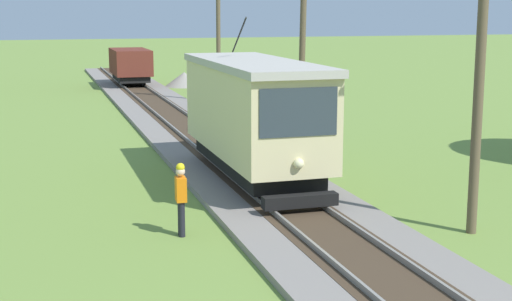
% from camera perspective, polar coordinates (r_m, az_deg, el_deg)
% --- Properties ---
extents(red_tram, '(2.60, 8.54, 4.79)m').
position_cam_1_polar(red_tram, '(22.48, -0.17, 2.88)').
color(red_tram, beige).
rests_on(red_tram, rail_right).
extents(freight_car, '(2.40, 5.20, 2.31)m').
position_cam_1_polar(freight_car, '(51.62, -9.74, 6.58)').
color(freight_car, maroon).
rests_on(freight_car, rail_right).
extents(utility_pole_near_tram, '(1.40, 0.28, 7.45)m').
position_cam_1_polar(utility_pole_near_tram, '(17.98, 16.98, 5.60)').
color(utility_pole_near_tram, brown).
rests_on(utility_pole_near_tram, ground).
extents(utility_pole_mid, '(1.40, 0.54, 6.63)m').
position_cam_1_polar(utility_pole_mid, '(28.66, 3.59, 7.04)').
color(utility_pole_mid, brown).
rests_on(utility_pole_mid, ground).
extents(utility_pole_far, '(1.40, 0.34, 7.92)m').
position_cam_1_polar(utility_pole_far, '(41.48, -2.95, 9.15)').
color(utility_pole_far, brown).
rests_on(utility_pole_far, ground).
extents(gravel_pile, '(2.77, 2.77, 1.00)m').
position_cam_1_polar(gravel_pile, '(51.87, -5.60, 5.53)').
color(gravel_pile, gray).
rests_on(gravel_pile, ground).
extents(track_worker, '(0.26, 0.39, 1.78)m').
position_cam_1_polar(track_worker, '(17.52, -5.86, -3.54)').
color(track_worker, black).
rests_on(track_worker, ground).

